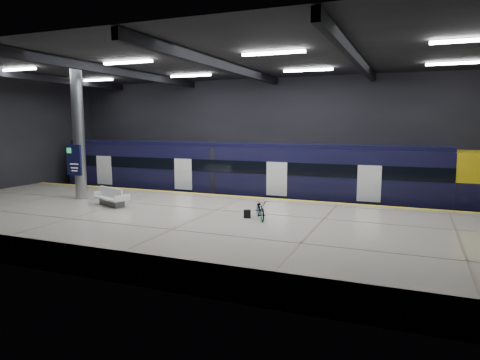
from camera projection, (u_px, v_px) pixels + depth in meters
The scene contains 10 objects.
ground at pixel (226, 228), 21.00m from camera, with size 30.00×30.00×0.00m, color black.
room_shell at pixel (225, 110), 20.25m from camera, with size 30.10×16.10×8.05m.
platform at pixel (202, 228), 18.63m from camera, with size 30.00×11.00×1.10m, color beige.
safety_strip at pixel (246, 197), 23.38m from camera, with size 30.00×0.40×0.01m, color yellow.
rails at pixel (262, 206), 26.04m from camera, with size 30.00×1.52×0.16m.
train at pixel (265, 174), 25.73m from camera, with size 29.40×2.84×3.79m.
bench at pixel (112, 199), 20.87m from camera, with size 2.19×1.53×0.90m.
bicycle at pixel (260, 209), 17.94m from camera, with size 0.56×1.61×0.85m, color #99999E.
pannier_bag at pixel (247, 214), 18.20m from camera, with size 0.30×0.18×0.35m, color black.
info_column at pixel (78, 136), 22.45m from camera, with size 0.90×0.78×6.90m.
Camera 1 is at (8.37, -18.73, 5.11)m, focal length 32.00 mm.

